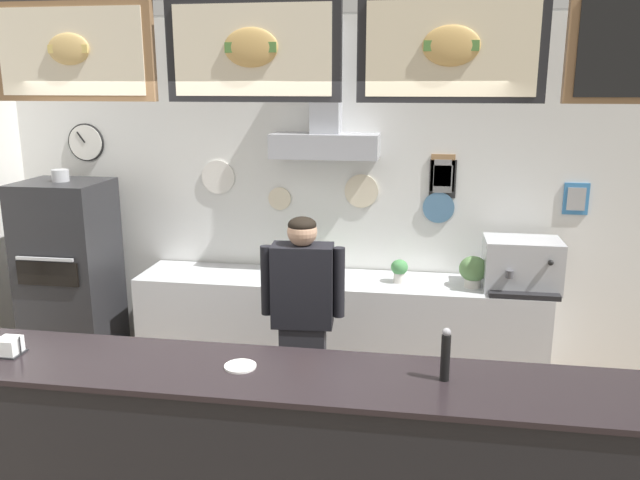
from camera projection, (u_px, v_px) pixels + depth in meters
back_wall_assembly at (320, 187)px, 5.48m from camera, size 5.75×2.38×3.05m
service_counter at (248, 460)px, 3.42m from camera, size 4.70×0.64×1.06m
back_prep_counter at (337, 329)px, 5.49m from camera, size 3.41×0.63×0.88m
pizza_oven at (70, 278)px, 5.54m from camera, size 0.71×0.67×1.79m
shop_worker at (303, 323)px, 4.41m from camera, size 0.57×0.25×1.63m
espresso_machine at (522, 265)px, 5.08m from camera, size 0.59×0.49×0.41m
potted_basil at (322, 263)px, 5.40m from camera, size 0.18×0.18×0.23m
potted_thyme at (399, 269)px, 5.26m from camera, size 0.14×0.14×0.19m
potted_oregano at (283, 265)px, 5.40m from camera, size 0.17×0.17×0.20m
potted_sage at (473, 270)px, 5.14m from camera, size 0.23×0.23×0.25m
pepper_grinder at (446, 355)px, 3.14m from camera, size 0.05×0.05×0.28m
napkin_holder at (9, 347)px, 3.46m from camera, size 0.14×0.13×0.11m
condiment_plate at (240, 366)px, 3.32m from camera, size 0.17×0.17×0.01m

